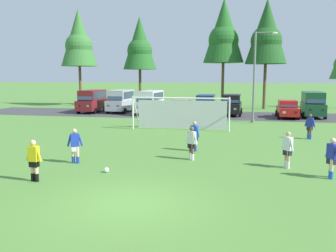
{
  "coord_description": "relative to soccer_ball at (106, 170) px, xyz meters",
  "views": [
    {
      "loc": [
        3.38,
        -10.29,
        4.05
      ],
      "look_at": [
        -0.36,
        8.13,
        1.38
      ],
      "focal_mm": 37.49,
      "sensor_mm": 36.0,
      "label": 1
    }
  ],
  "objects": [
    {
      "name": "ground_plane",
      "position": [
        2.07,
        11.63,
        -0.11
      ],
      "size": [
        400.0,
        400.0,
        0.0
      ],
      "primitive_type": "plane",
      "color": "#518438"
    },
    {
      "name": "parked_car_slot_left",
      "position": [
        -7.7,
        24.23,
        1.23
      ],
      "size": [
        2.24,
        4.82,
        2.52
      ],
      "color": "#B2B2BC",
      "rests_on": "ground"
    },
    {
      "name": "player_trailing_back",
      "position": [
        10.0,
        10.25,
        0.71
      ],
      "size": [
        0.64,
        0.51,
        1.64
      ],
      "color": "brown",
      "rests_on": "ground"
    },
    {
      "name": "tree_left_edge",
      "position": [
        -16.27,
        31.96,
        8.9
      ],
      "size": [
        4.91,
        4.91,
        13.09
      ],
      "color": "brown",
      "rests_on": "ground"
    },
    {
      "name": "tree_center_back",
      "position": [
        3.26,
        33.4,
        9.53
      ],
      "size": [
        5.25,
        5.25,
        14.0
      ],
      "color": "brown",
      "rests_on": "ground"
    },
    {
      "name": "tree_mid_right",
      "position": [
        8.51,
        31.76,
        9.11
      ],
      "size": [
        5.03,
        5.03,
        13.4
      ],
      "color": "brown",
      "rests_on": "ground"
    },
    {
      "name": "referee",
      "position": [
        -2.27,
        -1.74,
        0.71
      ],
      "size": [
        0.73,
        0.26,
        1.64
      ],
      "color": "beige",
      "rests_on": "ground"
    },
    {
      "name": "soccer_goal",
      "position": [
        1.1,
        12.93,
        1.18
      ],
      "size": [
        7.44,
        2.03,
        2.57
      ],
      "color": "white",
      "rests_on": "ground"
    },
    {
      "name": "parked_car_slot_center",
      "position": [
        -0.48,
        22.27,
        0.77
      ],
      "size": [
        2.22,
        4.29,
        1.72
      ],
      "color": "tan",
      "rests_on": "ground"
    },
    {
      "name": "player_striker_near",
      "position": [
        9.14,
        1.01,
        0.71
      ],
      "size": [
        0.41,
        0.7,
        1.64
      ],
      "color": "beige",
      "rests_on": "ground"
    },
    {
      "name": "parked_car_slot_far_left",
      "position": [
        -10.87,
        23.5,
        1.23
      ],
      "size": [
        2.25,
        4.83,
        2.52
      ],
      "color": "maroon",
      "rests_on": "ground"
    },
    {
      "name": "tree_mid_left",
      "position": [
        -7.91,
        32.88,
        8.14
      ],
      "size": [
        4.5,
        4.5,
        12.0
      ],
      "color": "brown",
      "rests_on": "ground"
    },
    {
      "name": "street_lamp",
      "position": [
        6.85,
        18.01,
        3.96
      ],
      "size": [
        2.0,
        0.32,
        7.85
      ],
      "color": "slate",
      "rests_on": "ground"
    },
    {
      "name": "parked_car_slot_far_right",
      "position": [
        10.12,
        22.21,
        0.77
      ],
      "size": [
        2.11,
        4.24,
        1.72
      ],
      "color": "red",
      "rests_on": "ground"
    },
    {
      "name": "parked_car_slot_end",
      "position": [
        12.67,
        23.39,
        1.23
      ],
      "size": [
        2.44,
        4.92,
        2.52
      ],
      "color": "#194C2D",
      "rests_on": "ground"
    },
    {
      "name": "player_midfield_center",
      "position": [
        -2.03,
        1.26,
        0.71
      ],
      "size": [
        0.72,
        0.4,
        1.64
      ],
      "color": "beige",
      "rests_on": "ground"
    },
    {
      "name": "parked_car_slot_right",
      "position": [
        4.68,
        23.67,
        1.0
      ],
      "size": [
        2.29,
        4.68,
        2.16
      ],
      "color": "black",
      "rests_on": "ground"
    },
    {
      "name": "soccer_ball",
      "position": [
        0.0,
        0.0,
        0.0
      ],
      "size": [
        0.22,
        0.22,
        0.22
      ],
      "color": "white",
      "rests_on": "ground"
    },
    {
      "name": "parked_car_slot_center_left",
      "position": [
        -3.93,
        22.9,
        1.23
      ],
      "size": [
        2.42,
        4.91,
        2.52
      ],
      "color": "silver",
      "rests_on": "ground"
    },
    {
      "name": "player_defender_far",
      "position": [
        3.24,
        3.03,
        0.71
      ],
      "size": [
        0.64,
        0.5,
        1.64
      ],
      "color": "brown",
      "rests_on": "ground"
    },
    {
      "name": "parking_lot_strip",
      "position": [
        2.07,
        23.29,
        -0.11
      ],
      "size": [
        52.0,
        8.4,
        0.01
      ],
      "primitive_type": "cube",
      "color": "#3D3D3F",
      "rests_on": "ground"
    },
    {
      "name": "parked_car_slot_center_right",
      "position": [
        2.07,
        22.55,
        1.0
      ],
      "size": [
        2.17,
        4.62,
        2.16
      ],
      "color": "navy",
      "rests_on": "ground"
    },
    {
      "name": "player_winger_left",
      "position": [
        7.62,
        2.34,
        0.71
      ],
      "size": [
        0.49,
        0.66,
        1.64
      ],
      "color": "tan",
      "rests_on": "ground"
    },
    {
      "name": "player_winger_right",
      "position": [
        3.11,
        5.09,
        0.71
      ],
      "size": [
        0.65,
        0.48,
        1.64
      ],
      "color": "tan",
      "rests_on": "ground"
    }
  ]
}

